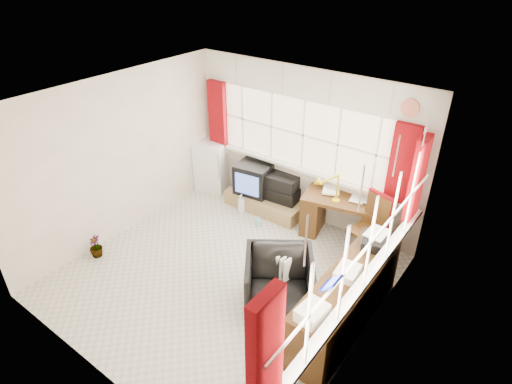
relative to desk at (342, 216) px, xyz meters
The scene contains 20 objects.
ground 2.04m from the desk, 115.90° to the right, with size 4.00×4.00×0.00m, color beige.
room_walls 2.29m from the desk, 115.90° to the right, with size 4.00×4.00×4.00m.
window_back 1.05m from the desk, behind, with size 3.70×0.12×3.60m.
window_right 2.17m from the desk, 59.28° to the right, with size 0.12×3.70×3.60m.
curtains 1.38m from the desk, 86.68° to the right, with size 3.83×3.83×1.15m.
overhead_cabinets 2.04m from the desk, 82.65° to the right, with size 3.98×3.98×0.48m.
desk is the anchor object (origin of this frame).
desk_lamp 0.65m from the desk, 116.86° to the right, with size 0.19×0.17×0.47m.
task_chair 0.65m from the desk, 23.02° to the right, with size 0.56×0.58×1.07m.
office_chair 1.84m from the desk, 88.12° to the right, with size 0.83×0.85×0.78m, color black.
radiator 1.64m from the desk, 94.40° to the right, with size 0.45×0.24×0.64m.
credenza 1.81m from the desk, 61.88° to the right, with size 0.50×2.00×0.85m.
file_tray 1.30m from the desk, 46.64° to the right, with size 0.29×0.37×0.12m, color black.
tv_bench 1.45m from the desk, behind, with size 1.40×0.50×0.25m, color tan.
crt_tv 1.69m from the desk, behind, with size 0.66×0.62×0.53m.
hifi_stack 1.17m from the desk, behind, with size 0.65×0.44×0.44m.
mini_fridge 2.67m from the desk, behind, with size 0.68×0.68×0.92m.
spray_bottle_a 1.76m from the desk, 167.67° to the right, with size 0.13×0.13×0.33m, color silver.
spray_bottle_b 1.36m from the desk, 155.78° to the right, with size 0.08×0.09×0.18m, color #96DFD7.
flower_vase 3.73m from the desk, 135.83° to the right, with size 0.19×0.19×0.35m, color black.
Camera 1 is at (3.09, -3.42, 4.04)m, focal length 30.00 mm.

